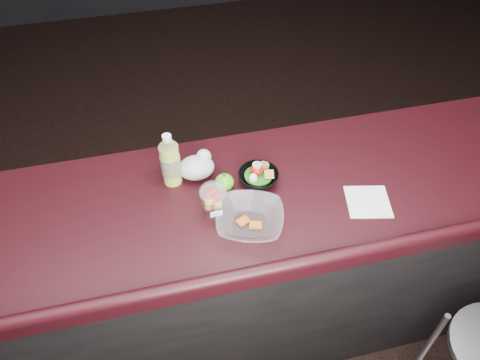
% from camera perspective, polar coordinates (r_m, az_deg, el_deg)
% --- Properties ---
extents(room_shell, '(8.00, 8.00, 8.00)m').
position_cam_1_polar(room_shell, '(1.04, 3.16, 15.96)').
color(room_shell, black).
rests_on(room_shell, ground).
extents(counter, '(4.06, 0.71, 1.02)m').
position_cam_1_polar(counter, '(2.19, -0.39, -10.95)').
color(counter, black).
rests_on(counter, ground).
extents(lemonade_bottle, '(0.08, 0.08, 0.23)m').
position_cam_1_polar(lemonade_bottle, '(1.79, -8.47, 2.09)').
color(lemonade_bottle, '#CFD537').
rests_on(lemonade_bottle, counter).
extents(fruit_cup, '(0.10, 0.10, 0.14)m').
position_cam_1_polar(fruit_cup, '(1.68, -3.25, -2.39)').
color(fruit_cup, white).
rests_on(fruit_cup, counter).
extents(green_apple, '(0.07, 0.07, 0.08)m').
position_cam_1_polar(green_apple, '(1.79, -1.91, -0.28)').
color(green_apple, '#279110').
rests_on(green_apple, counter).
extents(plastic_bag, '(0.14, 0.12, 0.10)m').
position_cam_1_polar(plastic_bag, '(1.84, -5.23, 1.70)').
color(plastic_bag, silver).
rests_on(plastic_bag, counter).
extents(snack_bowl, '(0.21, 0.21, 0.09)m').
position_cam_1_polar(snack_bowl, '(1.82, 2.22, 0.41)').
color(snack_bowl, black).
rests_on(snack_bowl, counter).
extents(takeout_bowl, '(0.31, 0.31, 0.06)m').
position_cam_1_polar(takeout_bowl, '(1.68, 1.20, -4.85)').
color(takeout_bowl, silver).
rests_on(takeout_bowl, counter).
extents(paper_napkin, '(0.19, 0.19, 0.00)m').
position_cam_1_polar(paper_napkin, '(1.83, 15.33, -2.56)').
color(paper_napkin, white).
rests_on(paper_napkin, counter).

